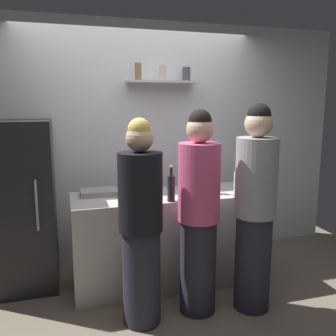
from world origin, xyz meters
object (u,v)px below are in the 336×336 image
(wine_bottle_amber_glass, at_px, (158,176))
(water_bottle_plastic, at_px, (238,182))
(utensil_holder, at_px, (124,192))
(wine_bottle_pale_glass, at_px, (210,181))
(refrigerator, at_px, (20,205))
(person_grey_hoodie, at_px, (255,210))
(wine_bottle_dark_glass, at_px, (171,188))
(person_pink_top, at_px, (199,215))
(baking_pan, at_px, (99,192))
(person_blonde, at_px, (141,226))

(wine_bottle_amber_glass, relative_size, water_bottle_plastic, 1.30)
(utensil_holder, bearing_deg, wine_bottle_pale_glass, -2.20)
(wine_bottle_amber_glass, bearing_deg, refrigerator, 177.51)
(wine_bottle_amber_glass, height_order, person_grey_hoodie, person_grey_hoodie)
(wine_bottle_dark_glass, height_order, person_grey_hoodie, person_grey_hoodie)
(person_pink_top, bearing_deg, person_grey_hoodie, 79.21)
(water_bottle_plastic, xyz_separation_m, person_grey_hoodie, (-0.09, -0.48, -0.13))
(water_bottle_plastic, distance_m, person_grey_hoodie, 0.50)
(wine_bottle_pale_glass, bearing_deg, refrigerator, 166.87)
(wine_bottle_pale_glass, relative_size, wine_bottle_dark_glass, 1.02)
(utensil_holder, relative_size, person_grey_hoodie, 0.13)
(refrigerator, xyz_separation_m, baking_pan, (0.72, -0.17, 0.12))
(baking_pan, relative_size, wine_bottle_dark_glass, 1.06)
(wine_bottle_pale_glass, distance_m, person_pink_top, 0.59)
(baking_pan, height_order, person_blonde, person_blonde)
(person_blonde, bearing_deg, wine_bottle_amber_glass, -57.47)
(water_bottle_plastic, relative_size, person_pink_top, 0.15)
(wine_bottle_pale_glass, bearing_deg, water_bottle_plastic, -18.41)
(water_bottle_plastic, relative_size, person_grey_hoodie, 0.14)
(baking_pan, distance_m, wine_bottle_amber_glass, 0.62)
(wine_bottle_amber_glass, xyz_separation_m, person_pink_top, (0.13, -0.83, -0.17))
(wine_bottle_dark_glass, bearing_deg, refrigerator, 156.10)
(person_grey_hoodie, bearing_deg, baking_pan, -130.87)
(utensil_holder, xyz_separation_m, wine_bottle_amber_glass, (0.40, 0.32, 0.07))
(water_bottle_plastic, height_order, person_pink_top, person_pink_top)
(wine_bottle_pale_glass, bearing_deg, wine_bottle_dark_glass, -158.54)
(refrigerator, xyz_separation_m, water_bottle_plastic, (2.00, -0.49, 0.20))
(person_blonde, xyz_separation_m, person_pink_top, (0.49, 0.03, 0.03))
(refrigerator, distance_m, person_pink_top, 1.70)
(baking_pan, distance_m, wine_bottle_dark_glass, 0.72)
(person_blonde, bearing_deg, utensil_holder, -30.70)
(wine_bottle_dark_glass, bearing_deg, utensil_holder, 151.84)
(person_blonde, xyz_separation_m, person_grey_hoodie, (0.95, -0.06, 0.06))
(refrigerator, bearing_deg, wine_bottle_amber_glass, -2.49)
(wine_bottle_dark_glass, bearing_deg, baking_pan, 145.37)
(wine_bottle_amber_glass, relative_size, person_blonde, 0.20)
(wine_bottle_amber_glass, relative_size, person_grey_hoodie, 0.18)
(utensil_holder, xyz_separation_m, wine_bottle_dark_glass, (0.38, -0.20, 0.06))
(utensil_holder, height_order, wine_bottle_amber_glass, wine_bottle_amber_glass)
(utensil_holder, height_order, wine_bottle_dark_glass, wine_bottle_dark_glass)
(refrigerator, relative_size, wine_bottle_pale_glass, 4.86)
(refrigerator, relative_size, utensil_holder, 7.04)
(baking_pan, xyz_separation_m, person_blonde, (0.24, -0.74, -0.11))
(refrigerator, bearing_deg, wine_bottle_dark_glass, -23.90)
(person_blonde, bearing_deg, person_pink_top, -121.28)
(water_bottle_plastic, distance_m, person_blonde, 1.14)
(utensil_holder, bearing_deg, wine_bottle_dark_glass, -28.16)
(utensil_holder, distance_m, wine_bottle_dark_glass, 0.44)
(water_bottle_plastic, bearing_deg, refrigerator, 166.18)
(water_bottle_plastic, relative_size, person_blonde, 0.15)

